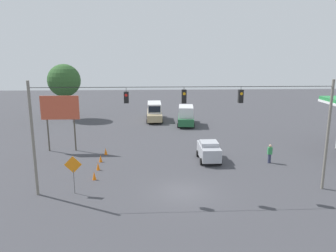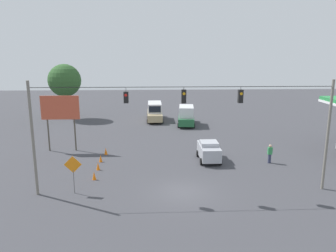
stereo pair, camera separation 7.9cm
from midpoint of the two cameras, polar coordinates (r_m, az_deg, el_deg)
The scene contains 13 objects.
ground_plane at distance 24.74m, azimuth 2.70°, elevation -11.39°, with size 140.00×140.00×0.00m, color #3D3D42.
overhead_signal_span at distance 23.22m, azimuth 2.96°, elevation 0.41°, with size 21.38×0.38×8.25m.
box_truck_tan_withflow_deep at distance 50.24m, azimuth -2.28°, elevation 2.55°, with size 2.43×7.00×2.69m.
box_truck_green_oncoming_deep at distance 46.77m, azimuth 3.25°, elevation 1.82°, with size 2.82×6.21×2.75m.
sedan_silver_crossing_near at distance 31.46m, azimuth 7.20°, elevation -4.29°, with size 1.98×3.85×1.88m.
traffic_cone_nearest at distance 27.46m, azimuth -12.66°, elevation -8.42°, with size 0.31×0.31×0.70m, color orange.
traffic_cone_second at distance 29.59m, azimuth -12.01°, elevation -6.85°, with size 0.31×0.31×0.70m, color orange.
traffic_cone_third at distance 31.64m, azimuth -11.58°, elevation -5.55°, with size 0.31×0.31×0.70m, color orange.
traffic_cone_fourth at distance 33.81m, azimuth -10.71°, elevation -4.33°, with size 0.31×0.31×0.70m, color orange.
roadside_billboard at distance 35.48m, azimuth -18.20°, elevation 2.46°, with size 3.92×0.16×5.82m.
work_zone_sign at distance 24.75m, azimuth -16.13°, elevation -6.94°, with size 1.27×0.06×2.84m.
pedestrian at distance 32.02m, azimuth 17.38°, elevation -4.62°, with size 0.40×0.28×1.78m.
tree_horizon_left at distance 53.12m, azimuth -17.53°, elevation 7.54°, with size 5.00×5.00×8.48m.
Camera 2 is at (2.17, 22.51, 10.02)m, focal length 35.00 mm.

